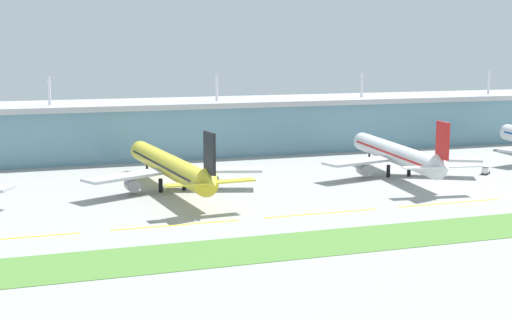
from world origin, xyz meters
The scene contains 10 objects.
ground_plane centered at (0.00, 0.00, 0.00)m, with size 600.00×600.00×0.00m, color #9E9E99.
terminal_building centered at (0.00, 97.67, 9.67)m, with size 288.00×34.00×27.94m.
airliner_near_middle centered at (-29.56, 34.38, 6.46)m, with size 48.69×71.51×18.90m.
airliner_far_middle centered at (38.06, 34.01, 6.45)m, with size 48.39×67.50×18.90m.
taxiway_stripe_west centered at (-71.00, -3.76, 0.02)m, with size 28.00×0.70×0.04m, color yellow.
taxiway_stripe_mid_west centered at (-37.00, -3.76, 0.02)m, with size 28.00×0.70×0.04m, color yellow.
taxiway_stripe_centre centered at (-3.00, -3.76, 0.02)m, with size 28.00×0.70×0.04m, color yellow.
taxiway_stripe_mid_east centered at (31.00, -3.76, 0.02)m, with size 28.00×0.70×0.04m, color yellow.
grass_verge centered at (0.00, -27.15, 0.05)m, with size 300.00×18.00×0.10m, color #518438.
baggage_cart centered at (64.78, 27.95, 1.26)m, with size 3.86×3.77×2.48m.
Camera 1 is at (-71.33, -154.37, 37.95)m, focal length 51.81 mm.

